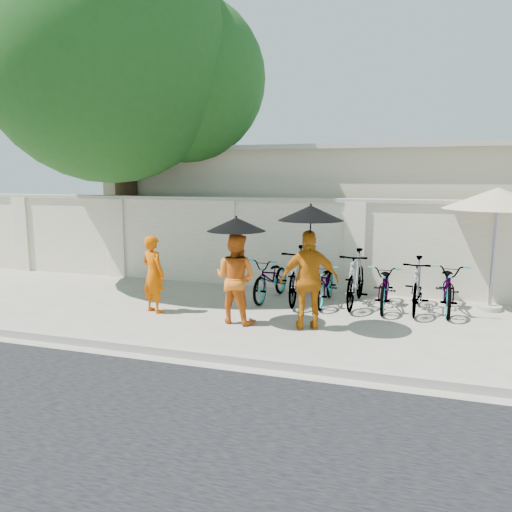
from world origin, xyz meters
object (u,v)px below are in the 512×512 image
(monk_center, at_px, (236,278))
(patio_umbrella, at_px, (498,200))
(monk_left, at_px, (153,274))
(monk_right, at_px, (309,280))

(monk_center, bearing_deg, patio_umbrella, -143.05)
(monk_left, relative_size, patio_umbrella, 0.62)
(monk_center, bearing_deg, monk_right, -170.11)
(monk_left, distance_m, monk_center, 1.72)
(monk_left, relative_size, monk_center, 0.92)
(monk_left, height_order, monk_right, monk_right)
(monk_right, bearing_deg, patio_umbrella, -163.33)
(monk_left, xyz_separation_m, monk_right, (3.03, -0.15, 0.11))
(patio_umbrella, bearing_deg, monk_right, -143.86)
(monk_left, bearing_deg, patio_umbrella, -139.29)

